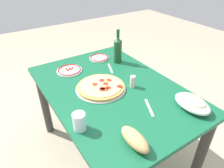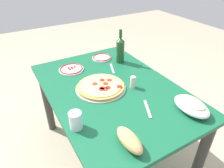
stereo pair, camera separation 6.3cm
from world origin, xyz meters
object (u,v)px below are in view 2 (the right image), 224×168
object	(u,v)px
side_plate_near	(102,58)
spice_shaker	(133,82)
bread_loaf	(129,140)
baked_pasta_dish	(192,105)
pepperoni_pizza	(101,87)
wine_bottle	(120,50)
side_plate_far	(71,69)
dining_table	(112,100)
water_glass	(76,120)

from	to	relation	value
side_plate_near	spice_shaker	size ratio (longest dim) A/B	1.99
bread_loaf	baked_pasta_dish	bearing A→B (deg)	-86.01
pepperoni_pizza	spice_shaker	bearing A→B (deg)	-116.61
pepperoni_pizza	bread_loaf	distance (m)	0.54
baked_pasta_dish	side_plate_near	distance (m)	0.93
wine_bottle	bread_loaf	size ratio (longest dim) A/B	1.50
bread_loaf	spice_shaker	distance (m)	0.53
pepperoni_pizza	side_plate_far	size ratio (longest dim) A/B	1.78
bread_loaf	spice_shaker	size ratio (longest dim) A/B	2.24
dining_table	spice_shaker	size ratio (longest dim) A/B	14.59
pepperoni_pizza	spice_shaker	distance (m)	0.23
side_plate_far	spice_shaker	world-z (taller)	spice_shaker
dining_table	bread_loaf	size ratio (longest dim) A/B	6.51
side_plate_far	bread_loaf	size ratio (longest dim) A/B	1.03
wine_bottle	water_glass	xyz separation A→B (m)	(-0.56, 0.64, -0.06)
pepperoni_pizza	side_plate_near	distance (m)	0.49
bread_loaf	spice_shaker	bearing A→B (deg)	-36.94
side_plate_near	spice_shaker	bearing A→B (deg)	176.69
pepperoni_pizza	water_glass	size ratio (longest dim) A/B	3.43
pepperoni_pizza	wine_bottle	world-z (taller)	wine_bottle
spice_shaker	pepperoni_pizza	bearing A→B (deg)	63.39
bread_loaf	water_glass	bearing A→B (deg)	36.00
side_plate_near	bread_loaf	world-z (taller)	bread_loaf
baked_pasta_dish	bread_loaf	world-z (taller)	baked_pasta_dish
dining_table	pepperoni_pizza	distance (m)	0.15
baked_pasta_dish	spice_shaker	xyz separation A→B (m)	(0.39, 0.16, 0.00)
side_plate_far	bread_loaf	distance (m)	0.89
side_plate_far	bread_loaf	world-z (taller)	bread_loaf
water_glass	side_plate_near	distance (m)	0.89
water_glass	spice_shaker	bearing A→B (deg)	-70.75
side_plate_far	spice_shaker	distance (m)	0.55
bread_loaf	spice_shaker	xyz separation A→B (m)	(0.42, -0.32, 0.01)
baked_pasta_dish	water_glass	world-z (taller)	water_glass
dining_table	spice_shaker	bearing A→B (deg)	-118.41
pepperoni_pizza	spice_shaker	world-z (taller)	spice_shaker
baked_pasta_dish	spice_shaker	size ratio (longest dim) A/B	2.76
wine_bottle	spice_shaker	world-z (taller)	wine_bottle
pepperoni_pizza	spice_shaker	size ratio (longest dim) A/B	4.12
pepperoni_pizza	wine_bottle	distance (m)	0.46
side_plate_far	baked_pasta_dish	bearing A→B (deg)	-152.41
baked_pasta_dish	side_plate_far	world-z (taller)	baked_pasta_dish
side_plate_near	water_glass	bearing A→B (deg)	143.08
dining_table	bread_loaf	xyz separation A→B (m)	(-0.50, 0.19, 0.15)
dining_table	side_plate_far	world-z (taller)	side_plate_far
water_glass	bread_loaf	size ratio (longest dim) A/B	0.54
bread_loaf	wine_bottle	bearing A→B (deg)	-29.28
pepperoni_pizza	bread_loaf	xyz separation A→B (m)	(-0.53, 0.12, 0.02)
bread_loaf	side_plate_far	bearing A→B (deg)	-1.91
pepperoni_pizza	water_glass	distance (m)	0.41
baked_pasta_dish	wine_bottle	distance (m)	0.78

